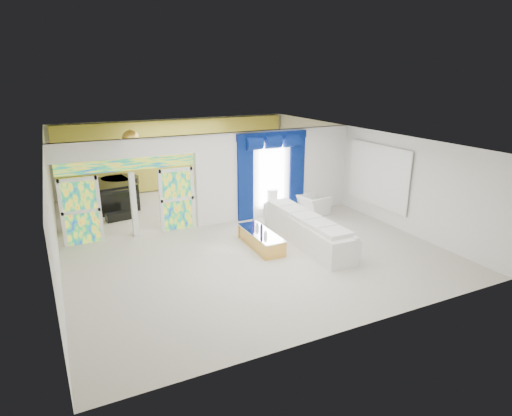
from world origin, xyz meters
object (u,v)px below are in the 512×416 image
white_sofa (306,231)px  console_table (280,210)px  armchair (313,204)px  coffee_table (261,240)px  grand_piano (111,195)px

white_sofa → console_table: bearing=80.6°
white_sofa → armchair: (1.67, 2.25, -0.04)m
coffee_table → console_table: (1.85, 2.26, -0.02)m
coffee_table → console_table: bearing=50.6°
console_table → coffee_table: bearing=-129.4°
white_sofa → console_table: 2.62m
armchair → grand_piano: (-6.39, 3.86, 0.16)m
armchair → grand_piano: grand_piano is taller
white_sofa → armchair: size_ratio=3.83×
armchair → white_sofa: bearing=136.1°
white_sofa → grand_piano: 7.72m
console_table → armchair: (1.17, -0.32, 0.14)m
console_table → armchair: size_ratio=1.15×
white_sofa → console_table: size_ratio=3.34×
white_sofa → armchair: bearing=55.1°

